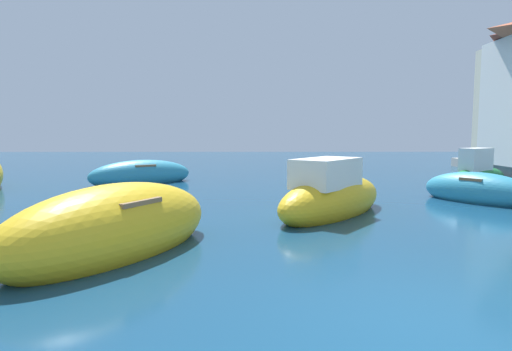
{
  "coord_description": "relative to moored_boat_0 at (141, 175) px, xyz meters",
  "views": [
    {
      "loc": [
        -2.06,
        -4.36,
        2.12
      ],
      "look_at": [
        -1.94,
        11.64,
        0.49
      ],
      "focal_mm": 30.68,
      "sensor_mm": 36.0,
      "label": 1
    }
  ],
  "objects": [
    {
      "name": "moored_boat_0",
      "position": [
        0.0,
        0.0,
        0.0
      ],
      "size": [
        4.25,
        3.58,
        1.23
      ],
      "rotation": [
        0.0,
        0.0,
        3.76
      ],
      "color": "teal",
      "rests_on": "ground"
    },
    {
      "name": "moored_boat_4",
      "position": [
        2.13,
        -10.22,
        0.09
      ],
      "size": [
        3.72,
        4.76,
        1.57
      ],
      "rotation": [
        0.0,
        0.0,
        1.06
      ],
      "color": "gold",
      "rests_on": "ground"
    },
    {
      "name": "ground",
      "position": [
        6.59,
        -13.33,
        -0.34
      ],
      "size": [
        80.0,
        80.0,
        0.0
      ],
      "primitive_type": "plane",
      "color": "navy"
    },
    {
      "name": "moored_boat_1",
      "position": [
        6.53,
        -6.75,
        0.12
      ],
      "size": [
        3.9,
        4.43,
        1.74
      ],
      "rotation": [
        0.0,
        0.0,
        0.91
      ],
      "color": "gold",
      "rests_on": "ground"
    },
    {
      "name": "moored_boat_3",
      "position": [
        11.31,
        -4.72,
        -0.02
      ],
      "size": [
        3.0,
        3.47,
        1.15
      ],
      "rotation": [
        0.0,
        0.0,
        2.2
      ],
      "color": "teal",
      "rests_on": "ground"
    },
    {
      "name": "moored_boat_7",
      "position": [
        13.57,
        -0.34,
        0.07
      ],
      "size": [
        3.3,
        2.58,
        1.64
      ],
      "rotation": [
        0.0,
        0.0,
        0.56
      ],
      "color": "#197233",
      "rests_on": "ground"
    }
  ]
}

